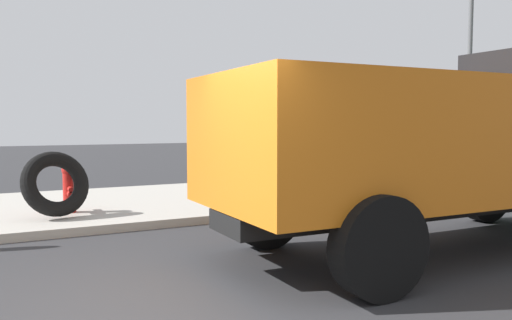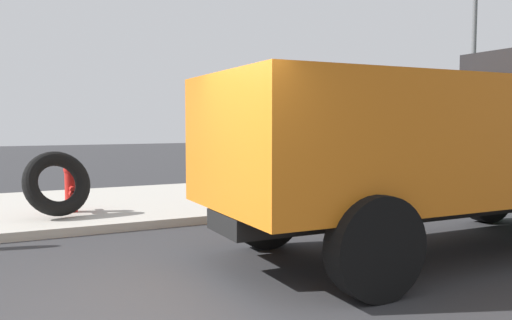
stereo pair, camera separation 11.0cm
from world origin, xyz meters
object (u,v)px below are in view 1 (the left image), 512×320
Objects in this scene: loose_tire at (55,184)px; dump_truck_orange at (459,138)px; street_light_pole at (470,62)px; fire_hydrant at (69,186)px.

dump_truck_orange is at bearing -41.00° from loose_tire.
loose_tire is at bearing 178.86° from street_light_pole.
dump_truck_orange is 1.08× the size of street_light_pole.
dump_truck_orange is at bearing -140.30° from street_light_pole.
street_light_pole reaches higher than fire_hydrant.
loose_tire is 6.72m from dump_truck_orange.
loose_tire is 0.17× the size of dump_truck_orange.
fire_hydrant is 0.14× the size of street_light_pole.
street_light_pole is at bearing 39.70° from dump_truck_orange.
dump_truck_orange is (4.74, -4.83, 0.97)m from fire_hydrant.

